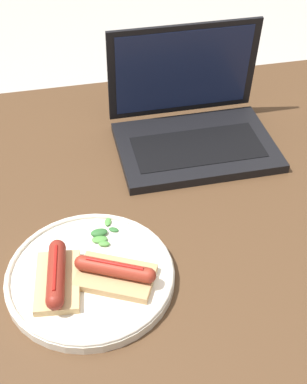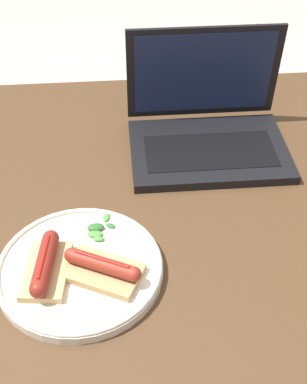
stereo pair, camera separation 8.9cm
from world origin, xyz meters
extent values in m
cube|color=#4C331E|center=(0.00, 0.00, 0.73)|extent=(1.29, 0.87, 0.04)
cube|color=black|center=(0.15, 0.13, 0.76)|extent=(0.31, 0.21, 0.02)
cube|color=black|center=(0.15, 0.11, 0.77)|extent=(0.25, 0.12, 0.00)
cube|color=black|center=(0.15, 0.24, 0.87)|extent=(0.31, 0.03, 0.20)
cube|color=#192347|center=(0.15, 0.24, 0.87)|extent=(0.28, 0.02, 0.18)
cylinder|color=silver|center=(-0.10, -0.16, 0.76)|extent=(0.26, 0.26, 0.02)
torus|color=silver|center=(-0.10, -0.16, 0.77)|extent=(0.26, 0.26, 0.01)
cube|color=tan|center=(-0.07, -0.18, 0.77)|extent=(0.13, 0.11, 0.01)
cylinder|color=maroon|center=(-0.07, -0.18, 0.79)|extent=(0.10, 0.07, 0.02)
sphere|color=maroon|center=(-0.11, -0.16, 0.79)|extent=(0.02, 0.02, 0.02)
sphere|color=maroon|center=(-0.02, -0.20, 0.79)|extent=(0.02, 0.02, 0.02)
cylinder|color=red|center=(-0.07, -0.18, 0.80)|extent=(0.08, 0.04, 0.01)
cube|color=tan|center=(-0.15, -0.17, 0.77)|extent=(0.08, 0.12, 0.01)
cylinder|color=maroon|center=(-0.15, -0.17, 0.79)|extent=(0.04, 0.10, 0.03)
sphere|color=maroon|center=(-0.15, -0.12, 0.79)|extent=(0.03, 0.03, 0.03)
sphere|color=maroon|center=(-0.16, -0.22, 0.79)|extent=(0.03, 0.03, 0.03)
cylinder|color=red|center=(-0.15, -0.17, 0.80)|extent=(0.02, 0.09, 0.01)
ellipsoid|color=#4C8E3D|center=(-0.06, -0.06, 0.77)|extent=(0.02, 0.02, 0.01)
ellipsoid|color=#4C8E3D|center=(-0.07, -0.11, 0.77)|extent=(0.02, 0.01, 0.01)
ellipsoid|color=#4C8E3D|center=(-0.08, -0.09, 0.77)|extent=(0.03, 0.02, 0.01)
ellipsoid|color=#2D662D|center=(-0.08, -0.08, 0.77)|extent=(0.03, 0.02, 0.01)
ellipsoid|color=#2D662D|center=(-0.05, -0.08, 0.77)|extent=(0.02, 0.02, 0.00)
camera|label=1|loc=(-0.12, -0.70, 1.40)|focal=50.00mm
camera|label=2|loc=(-0.03, -0.71, 1.40)|focal=50.00mm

